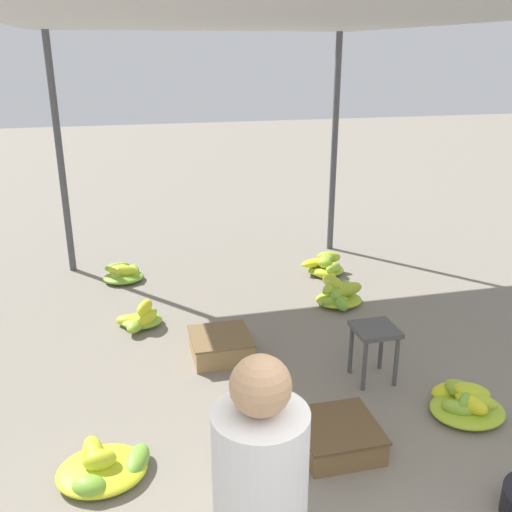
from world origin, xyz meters
The scene contains 12 objects.
canopy_post_back_left centered at (-1.67, 5.73, 1.38)m, with size 0.08×0.08×2.75m, color #4C4C51.
canopy_post_back_right centered at (1.67, 5.73, 1.38)m, with size 0.08×0.08×2.75m, color #4C4C51.
canopy_tarp centered at (0.00, 3.02, 2.77)m, with size 3.75×5.83×0.04m, color #B2B2B7.
stool centered at (0.85, 2.58, 0.38)m, with size 0.34×0.34×0.47m.
banana_pile_left_1 centered at (-1.28, 1.93, 0.07)m, with size 0.62×0.54×0.20m.
banana_pile_left_2 centered at (-0.94, 3.99, 0.08)m, with size 0.46×0.54×0.27m.
banana_pile_left_3 centered at (-1.08, 5.24, 0.09)m, with size 0.46×0.45×0.20m.
banana_pile_right_0 centered at (1.12, 4.00, 0.11)m, with size 0.53×0.54×0.29m.
banana_pile_right_1 centered at (1.28, 4.85, 0.11)m, with size 0.54×0.49×0.25m.
banana_pile_right_2 centered at (1.32, 1.97, 0.10)m, with size 0.55×0.54×0.25m.
crate_near centered at (0.26, 1.83, 0.10)m, with size 0.53×0.53×0.19m.
crate_mid centered at (-0.29, 3.24, 0.10)m, with size 0.52×0.52×0.21m.
Camera 1 is at (-1.04, -1.14, 2.56)m, focal length 40.00 mm.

